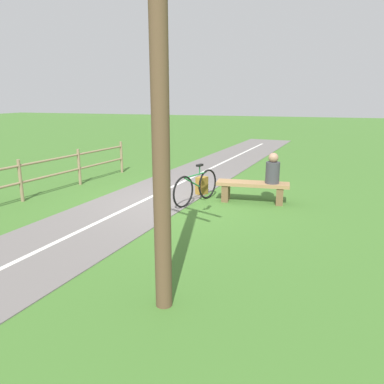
{
  "coord_description": "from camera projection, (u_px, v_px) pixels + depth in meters",
  "views": [
    {
      "loc": [
        -3.02,
        8.21,
        2.48
      ],
      "look_at": [
        -1.15,
        2.31,
        0.88
      ],
      "focal_mm": 34.95,
      "sensor_mm": 36.0,
      "label": 1
    }
  ],
  "objects": [
    {
      "name": "ground_plane",
      "position": [
        175.0,
        201.0,
        9.08
      ],
      "size": [
        80.0,
        80.0,
        0.0
      ],
      "primitive_type": "plane",
      "color": "#3D6B28"
    },
    {
      "name": "paved_path",
      "position": [
        16.0,
        262.0,
        5.72
      ],
      "size": [
        6.27,
        36.04,
        0.02
      ],
      "primitive_type": "cube",
      "rotation": [
        0.0,
        0.0,
        -0.11
      ],
      "color": "#66605E",
      "rests_on": "ground_plane"
    },
    {
      "name": "path_centre_line",
      "position": [
        15.0,
        262.0,
        5.72
      ],
      "size": [
        3.61,
        31.82,
        0.0
      ],
      "primitive_type": "cube",
      "rotation": [
        0.0,
        0.0,
        -0.11
      ],
      "color": "silver",
      "rests_on": "paved_path"
    },
    {
      "name": "bench",
      "position": [
        253.0,
        188.0,
        8.93
      ],
      "size": [
        1.74,
        0.58,
        0.49
      ],
      "rotation": [
        0.0,
        0.0,
        0.07
      ],
      "color": "#937047",
      "rests_on": "ground_plane"
    },
    {
      "name": "person_seated",
      "position": [
        273.0,
        170.0,
        8.71
      ],
      "size": [
        0.35,
        0.35,
        0.72
      ],
      "rotation": [
        0.0,
        0.0,
        0.07
      ],
      "color": "#38383D",
      "rests_on": "bench"
    },
    {
      "name": "bicycle",
      "position": [
        196.0,
        187.0,
        8.85
      ],
      "size": [
        0.6,
        1.63,
        0.92
      ],
      "rotation": [
        0.0,
        0.0,
        1.24
      ],
      "color": "black",
      "rests_on": "ground_plane"
    },
    {
      "name": "backpack",
      "position": [
        202.0,
        186.0,
        9.65
      ],
      "size": [
        0.31,
        0.34,
        0.46
      ],
      "rotation": [
        0.0,
        0.0,
        4.38
      ],
      "color": "olive",
      "rests_on": "ground_plane"
    },
    {
      "name": "tree_far_right",
      "position": [
        161.0,
        100.0,
        3.93
      ],
      "size": [
        1.16,
        1.11,
        5.34
      ],
      "color": "brown",
      "rests_on": "ground_plane"
    }
  ]
}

